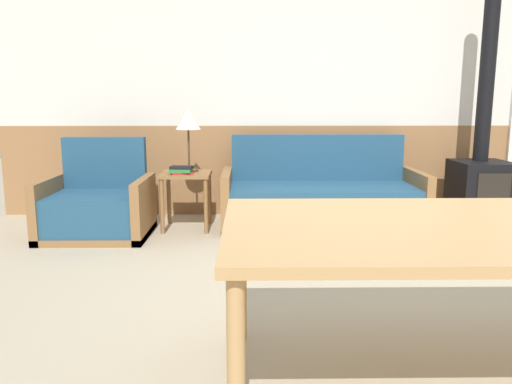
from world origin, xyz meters
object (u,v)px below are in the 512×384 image
couch (321,200)px  armchair (98,208)px  dining_table (452,238)px  side_table (186,184)px  wood_stove (482,167)px  table_lamp (188,122)px

couch → armchair: armchair is taller
dining_table → armchair: bearing=131.2°
couch → armchair: (-2.09, -0.31, -0.00)m
side_table → dining_table: size_ratio=0.29×
side_table → wood_stove: (2.90, 0.12, 0.14)m
armchair → dining_table: (2.21, -2.53, 0.41)m
armchair → table_lamp: table_lamp is taller
couch → dining_table: 2.87m
dining_table → wood_stove: bearing=63.1°
wood_stove → table_lamp: bearing=-179.2°
dining_table → wood_stove: wood_stove is taller
side_table → wood_stove: size_ratio=0.24×
dining_table → table_lamp: bearing=116.2°
dining_table → side_table: bearing=117.2°
couch → side_table: couch is taller
armchair → side_table: 0.84m
table_lamp → dining_table: (1.41, -2.86, -0.35)m
table_lamp → side_table: bearing=-105.9°
couch → wood_stove: size_ratio=0.83×
side_table → table_lamp: 0.59m
couch → dining_table: (0.12, -2.84, 0.41)m
couch → table_lamp: 1.49m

